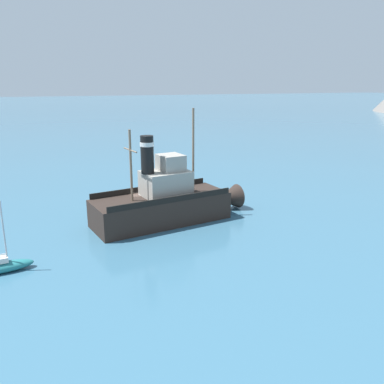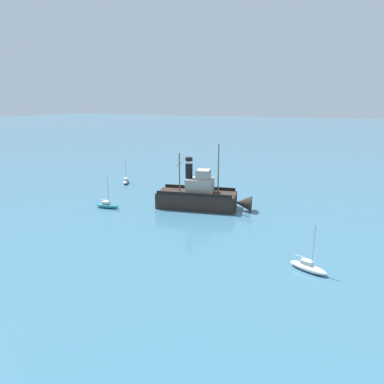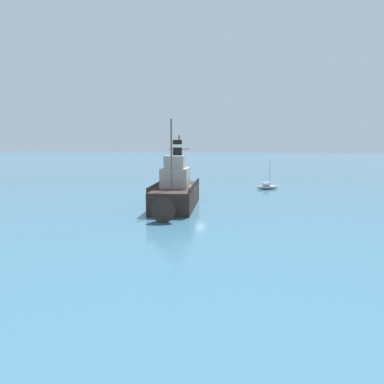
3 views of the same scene
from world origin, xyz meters
name	(u,v)px [view 3 (image 3 of 3)]	position (x,y,z in m)	size (l,w,h in m)	color
ground_plane	(194,206)	(0.00, 0.00, 0.00)	(600.00, 600.00, 0.00)	#38667F
old_tugboat	(175,192)	(1.75, 1.70, 1.83)	(6.68, 14.78, 9.90)	#2D231E
sailboat_grey	(267,187)	(-6.98, -18.32, 0.43)	(3.85, 2.84, 4.90)	gray
sailboat_teal	(167,189)	(7.85, -11.33, 0.43)	(1.63, 3.92, 4.90)	#23757A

